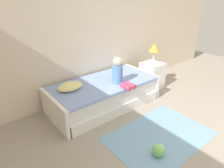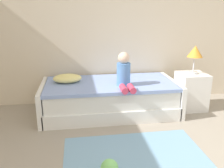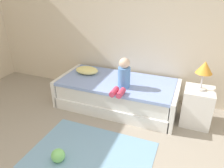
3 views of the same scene
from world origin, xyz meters
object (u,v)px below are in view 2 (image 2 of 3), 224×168
nightstand (191,91)px  toy_ball (109,168)px  bed (110,98)px  child_figure (124,73)px  pillow (67,78)px  table_lamp (195,53)px

nightstand → toy_ball: (-1.57, -1.51, -0.21)m
bed → child_figure: 0.54m
toy_ball → nightstand: bearing=43.9°
pillow → toy_ball: pillow is taller
toy_ball → child_figure: bearing=73.1°
toy_ball → bed: bearing=82.0°
nightstand → toy_ball: size_ratio=3.37×
bed → child_figure: size_ratio=4.14×
bed → pillow: size_ratio=4.80×
child_figure → pillow: size_ratio=1.16×
bed → child_figure: (0.18, -0.23, 0.46)m
table_lamp → child_figure: 1.21m
table_lamp → pillow: size_ratio=1.02×
nightstand → child_figure: 1.25m
table_lamp → child_figure: bearing=-170.7°
nightstand → pillow: 2.02m
nightstand → pillow: (-2.00, 0.14, 0.26)m
bed → table_lamp: 1.52m
bed → toy_ball: size_ratio=11.85×
table_lamp → toy_ball: size_ratio=2.53×
bed → pillow: 0.73m
nightstand → toy_ball: 2.19m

